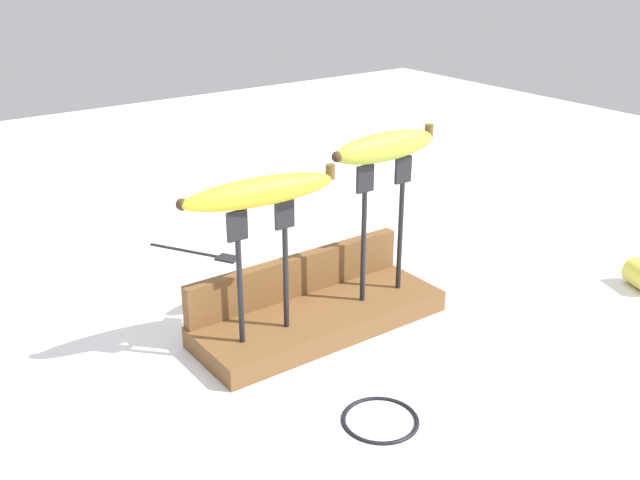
% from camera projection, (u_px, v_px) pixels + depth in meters
% --- Properties ---
extents(ground_plane, '(3.00, 3.00, 0.00)m').
position_uv_depth(ground_plane, '(320.00, 328.00, 1.00)').
color(ground_plane, silver).
extents(wooden_board, '(0.35, 0.13, 0.03)m').
position_uv_depth(wooden_board, '(320.00, 318.00, 0.99)').
color(wooden_board, brown).
rests_on(wooden_board, ground).
extents(board_backstop, '(0.34, 0.02, 0.06)m').
position_uv_depth(board_backstop, '(297.00, 275.00, 1.01)').
color(board_backstop, brown).
rests_on(board_backstop, wooden_board).
extents(fork_stand_left, '(0.09, 0.01, 0.17)m').
position_uv_depth(fork_stand_left, '(263.00, 259.00, 0.88)').
color(fork_stand_left, black).
rests_on(fork_stand_left, wooden_board).
extents(fork_stand_right, '(0.09, 0.01, 0.19)m').
position_uv_depth(fork_stand_right, '(383.00, 217.00, 0.98)').
color(fork_stand_right, black).
rests_on(fork_stand_right, wooden_board).
extents(banana_raised_left, '(0.20, 0.05, 0.04)m').
position_uv_depth(banana_raised_left, '(260.00, 191.00, 0.85)').
color(banana_raised_left, yellow).
rests_on(banana_raised_left, fork_stand_left).
extents(banana_raised_right, '(0.17, 0.04, 0.04)m').
position_uv_depth(banana_raised_right, '(385.00, 147.00, 0.94)').
color(banana_raised_right, '#B2C138').
rests_on(banana_raised_right, fork_stand_right).
extents(fork_fallen_near, '(0.10, 0.15, 0.01)m').
position_uv_depth(fork_fallen_near, '(206.00, 253.00, 1.22)').
color(fork_fallen_near, black).
rests_on(fork_fallen_near, ground).
extents(wire_coil, '(0.09, 0.09, 0.01)m').
position_uv_depth(wire_coil, '(380.00, 418.00, 0.80)').
color(wire_coil, black).
rests_on(wire_coil, ground).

